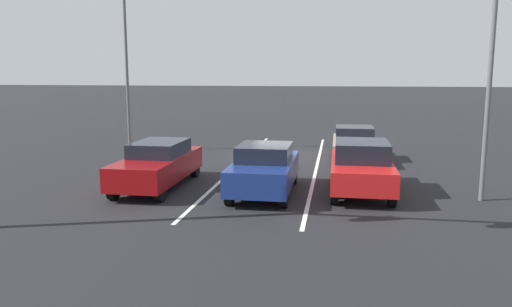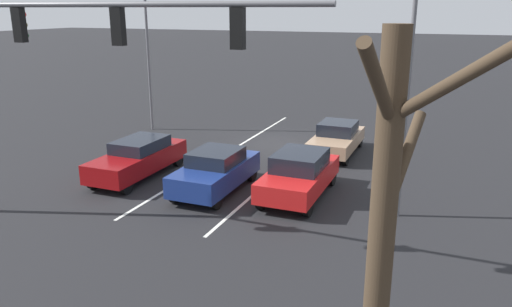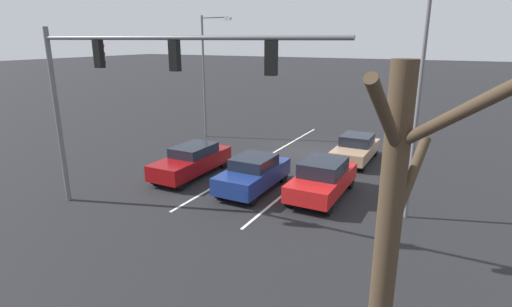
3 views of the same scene
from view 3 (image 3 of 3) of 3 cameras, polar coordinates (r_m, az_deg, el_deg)
ground_plane at (r=24.32m, az=7.15°, el=0.32°), size 240.00×240.00×0.00m
lane_stripe_left_divider at (r=21.65m, az=8.91°, el=-1.72°), size 0.12×16.78×0.01m
lane_stripe_center_divider at (r=22.81m, az=1.26°, el=-0.60°), size 0.12×16.78×0.01m
car_maroon_rightlane_front at (r=19.90m, az=-9.12°, el=-0.99°), size 1.72×4.75×1.51m
car_navy_midlane_front at (r=17.78m, az=-0.38°, el=-2.83°), size 1.82×4.23×1.55m
car_red_leftlane_front at (r=17.22m, az=9.48°, el=-3.51°), size 1.86×4.41×1.63m
car_tan_leftlane_second at (r=22.72m, az=14.08°, el=0.75°), size 1.80×4.31×1.46m
traffic_signal_gantry at (r=14.66m, az=-18.23°, el=10.33°), size 11.75×0.37×6.99m
street_lamp_right_shoulder at (r=27.14m, az=-7.06°, el=11.95°), size 2.23×0.24×8.00m
street_lamp_left_shoulder at (r=15.20m, az=21.51°, el=8.85°), size 2.17×0.24×8.55m
bare_tree_near at (r=5.78m, az=18.09°, el=-16.61°), size 1.63×2.30×6.42m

